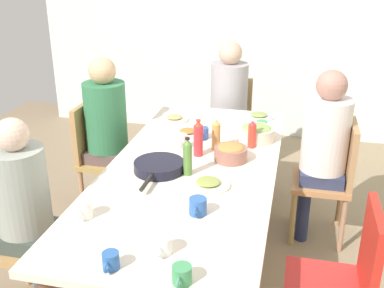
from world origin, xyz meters
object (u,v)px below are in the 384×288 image
(chair_0, at_px, (229,121))
(bottle_2, at_px, (216,135))
(bottle_3, at_px, (252,134))
(person_3, at_px, (324,142))
(plate_1, at_px, (259,116))
(person_2, at_px, (24,203))
(chair_1, at_px, (344,279))
(cup_4, at_px, (203,133))
(cup_5, at_px, (262,127))
(bottle_0, at_px, (188,157))
(chair_3, at_px, (333,175))
(chair_4, at_px, (99,152))
(bowl_1, at_px, (231,152))
(chair_2, at_px, (15,232))
(plate_2, at_px, (188,132))
(bowl_0, at_px, (256,133))
(dining_table, at_px, (192,176))
(cup_2, at_px, (111,261))
(cup_6, at_px, (182,142))
(plate_3, at_px, (174,118))
(bottle_1, at_px, (199,139))
(person_4, at_px, (107,123))
(person_0, at_px, (229,98))
(cup_1, at_px, (84,209))
(cup_0, at_px, (198,206))
(cup_3, at_px, (162,245))
(serving_pan, at_px, (159,167))
(cup_7, at_px, (182,275))
(plate_0, at_px, (208,184))

(chair_0, bearing_deg, bottle_2, 4.27)
(bottle_2, relative_size, bottle_3, 1.07)
(person_3, xyz_separation_m, plate_1, (-0.43, -0.49, 0.00))
(person_2, xyz_separation_m, bottle_3, (-0.97, 1.12, 0.13))
(chair_1, xyz_separation_m, cup_4, (-1.05, -0.92, 0.28))
(person_3, height_order, plate_1, person_3)
(cup_5, xyz_separation_m, bottle_0, (0.79, -0.36, 0.07))
(chair_3, height_order, person_3, person_3)
(chair_0, distance_m, cup_4, 1.11)
(cup_5, relative_size, bottle_3, 0.55)
(person_2, distance_m, chair_4, 1.18)
(bowl_1, bearing_deg, chair_2, -56.61)
(plate_2, bearing_deg, bowl_0, 89.69)
(dining_table, height_order, cup_2, cup_2)
(dining_table, xyz_separation_m, person_3, (-0.58, 0.80, 0.08))
(cup_4, xyz_separation_m, bottle_0, (0.58, 0.03, 0.07))
(cup_6, bearing_deg, bowl_0, 118.98)
(cup_5, bearing_deg, plate_3, -99.82)
(bowl_1, distance_m, bottle_1, 0.22)
(person_4, bearing_deg, person_0, 137.40)
(bottle_3, bearing_deg, plate_2, -106.11)
(person_2, relative_size, plate_2, 5.48)
(cup_5, bearing_deg, person_0, -154.96)
(person_3, xyz_separation_m, chair_4, (0.00, -1.69, -0.25))
(bowl_0, xyz_separation_m, cup_1, (1.22, -0.73, -0.01))
(person_4, relative_size, bottle_1, 5.16)
(cup_0, relative_size, bottle_2, 0.58)
(cup_3, relative_size, bottle_1, 0.49)
(chair_2, bearing_deg, cup_4, 140.58)
(bowl_1, xyz_separation_m, cup_5, (-0.53, 0.15, -0.01))
(chair_2, height_order, plate_2, chair_2)
(person_3, distance_m, cup_2, 1.87)
(person_0, distance_m, chair_3, 1.27)
(cup_5, relative_size, bottle_2, 0.52)
(serving_pan, relative_size, cup_7, 4.15)
(person_3, bearing_deg, cup_2, -29.06)
(bottle_3, bearing_deg, serving_pan, -45.21)
(chair_0, distance_m, cup_2, 2.61)
(serving_pan, height_order, cup_1, cup_1)
(plate_1, xyz_separation_m, cup_0, (1.55, -0.16, 0.03))
(cup_1, bearing_deg, cup_2, 39.13)
(chair_2, relative_size, cup_6, 8.33)
(plate_1, distance_m, bottle_1, 0.90)
(bowl_1, distance_m, cup_7, 1.22)
(cup_2, bearing_deg, plate_0, 162.97)
(serving_pan, xyz_separation_m, bottle_2, (-0.42, 0.27, 0.07))
(person_2, bearing_deg, bottle_1, 133.26)
(plate_2, height_order, cup_2, cup_2)
(cup_0, xyz_separation_m, cup_5, (-1.22, 0.21, 0.00))
(cup_5, distance_m, bottle_2, 0.46)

